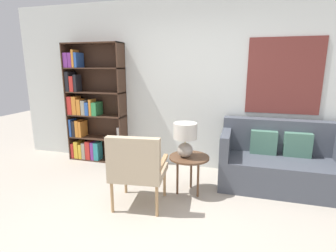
% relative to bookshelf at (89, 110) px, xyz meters
% --- Properties ---
extents(ground_plane, '(14.00, 14.00, 0.00)m').
position_rel_bookshelf_xyz_m(ground_plane, '(1.78, -1.84, -0.90)').
color(ground_plane, '#B2A899').
extents(wall_back, '(6.40, 0.08, 2.70)m').
position_rel_bookshelf_xyz_m(wall_back, '(1.81, 0.18, 0.45)').
color(wall_back, silver).
rests_on(wall_back, ground_plane).
extents(bookshelf, '(1.04, 0.30, 2.05)m').
position_rel_bookshelf_xyz_m(bookshelf, '(0.00, 0.00, 0.00)').
color(bookshelf, '#422B1E').
rests_on(bookshelf, ground_plane).
extents(armchair, '(0.67, 0.64, 0.91)m').
position_rel_bookshelf_xyz_m(armchair, '(1.47, -1.36, -0.36)').
color(armchair, tan).
rests_on(armchair, ground_plane).
extents(couch, '(1.61, 0.82, 0.91)m').
position_rel_bookshelf_xyz_m(couch, '(3.16, -0.24, -0.56)').
color(couch, '#474C56').
rests_on(couch, ground_plane).
extents(side_table, '(0.53, 0.53, 0.51)m').
position_rel_bookshelf_xyz_m(side_table, '(1.98, -0.81, -0.44)').
color(side_table, brown).
rests_on(side_table, ground_plane).
extents(table_lamp, '(0.30, 0.30, 0.45)m').
position_rel_bookshelf_xyz_m(table_lamp, '(1.93, -0.84, -0.11)').
color(table_lamp, '#A59E93').
rests_on(table_lamp, side_table).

